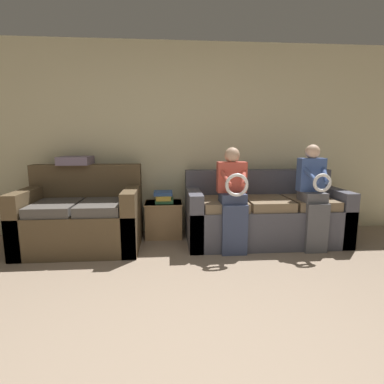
{
  "coord_description": "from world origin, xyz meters",
  "views": [
    {
      "loc": [
        -0.18,
        -1.21,
        1.28
      ],
      "look_at": [
        0.05,
        1.75,
        0.76
      ],
      "focal_mm": 28.0,
      "sensor_mm": 36.0,
      "label": 1
    }
  ],
  "objects": [
    {
      "name": "book_stack",
      "position": [
        -0.25,
        2.69,
        0.54
      ],
      "size": [
        0.25,
        0.3,
        0.15
      ],
      "color": "#3D8451",
      "rests_on": "side_shelf"
    },
    {
      "name": "wall_back",
      "position": [
        0.0,
        2.95,
        1.27
      ],
      "size": [
        6.8,
        0.06,
        2.55
      ],
      "color": "beige",
      "rests_on": "ground_plane"
    },
    {
      "name": "side_shelf",
      "position": [
        -0.25,
        2.69,
        0.24
      ],
      "size": [
        0.5,
        0.41,
        0.46
      ],
      "color": "#9E7A51",
      "rests_on": "ground_plane"
    },
    {
      "name": "child_left_seated",
      "position": [
        0.55,
        2.08,
        0.66
      ],
      "size": [
        0.34,
        0.38,
        1.2
      ],
      "color": "#384260",
      "rests_on": "ground_plane"
    },
    {
      "name": "throw_pillow",
      "position": [
        -1.34,
        2.66,
        1.03
      ],
      "size": [
        0.38,
        0.38,
        0.1
      ],
      "color": "slate",
      "rests_on": "couch_side"
    },
    {
      "name": "child_right_seated",
      "position": [
        1.5,
        2.08,
        0.68
      ],
      "size": [
        0.3,
        0.37,
        1.23
      ],
      "color": "#56565B",
      "rests_on": "ground_plane"
    },
    {
      "name": "couch_main",
      "position": [
        1.02,
        2.43,
        0.33
      ],
      "size": [
        1.95,
        0.86,
        0.89
      ],
      "color": "#4C4C56",
      "rests_on": "ground_plane"
    },
    {
      "name": "couch_side",
      "position": [
        -1.21,
        2.37,
        0.35
      ],
      "size": [
        1.35,
        0.88,
        0.98
      ],
      "color": "brown",
      "rests_on": "ground_plane"
    }
  ]
}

